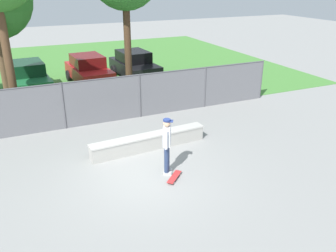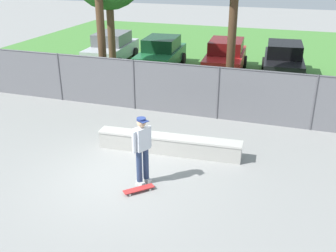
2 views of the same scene
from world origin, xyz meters
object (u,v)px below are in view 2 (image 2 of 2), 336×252
object	(u,v)px
skateboarder	(142,148)
car_green	(161,53)
concrete_ledge	(169,144)
car_red	(225,57)
skateboard	(139,189)
car_silver	(112,48)
car_black	(283,60)

from	to	relation	value
skateboarder	car_green	distance (m)	11.31
skateboarder	car_green	size ratio (longest dim) A/B	0.43
concrete_ledge	car_red	xyz separation A→B (m)	(-0.08, 9.37, 0.55)
skateboarder	car_red	bearing A→B (deg)	89.86
concrete_ledge	skateboarder	world-z (taller)	skateboarder
skateboard	car_silver	distance (m)	13.33
car_green	car_red	xyz separation A→B (m)	(3.30, 0.38, 0.00)
skateboarder	skateboard	xyz separation A→B (m)	(0.06, -0.43, -0.96)
concrete_ledge	skateboard	size ratio (longest dim) A/B	6.18
car_green	car_silver	bearing A→B (deg)	172.02
skateboard	car_black	xyz separation A→B (m)	(2.80, 11.79, 0.77)
skateboard	car_black	size ratio (longest dim) A/B	0.16
skateboarder	car_black	distance (m)	11.71
skateboarder	car_black	xyz separation A→B (m)	(2.85, 11.35, -0.19)
skateboarder	car_silver	xyz separation A→B (m)	(-6.31, 11.25, -0.19)
car_silver	car_green	bearing A→B (deg)	-7.98
concrete_ledge	skateboard	world-z (taller)	concrete_ledge
skateboard	car_green	world-z (taller)	car_green
skateboard	car_black	world-z (taller)	car_black
concrete_ledge	car_green	world-z (taller)	car_green
skateboard	skateboarder	bearing A→B (deg)	97.29
car_red	car_green	bearing A→B (deg)	-173.35
car_green	car_black	world-z (taller)	same
skateboarder	skateboard	distance (m)	1.05
concrete_ledge	car_silver	world-z (taller)	car_silver
car_silver	car_red	distance (m)	6.34
concrete_ledge	car_green	bearing A→B (deg)	110.64
concrete_ledge	skateboard	xyz separation A→B (m)	(-0.06, -2.27, -0.21)
concrete_ledge	car_silver	bearing A→B (deg)	124.32
skateboarder	skateboard	bearing A→B (deg)	-82.71
car_black	car_green	bearing A→B (deg)	-175.07
car_green	skateboard	bearing A→B (deg)	-73.53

